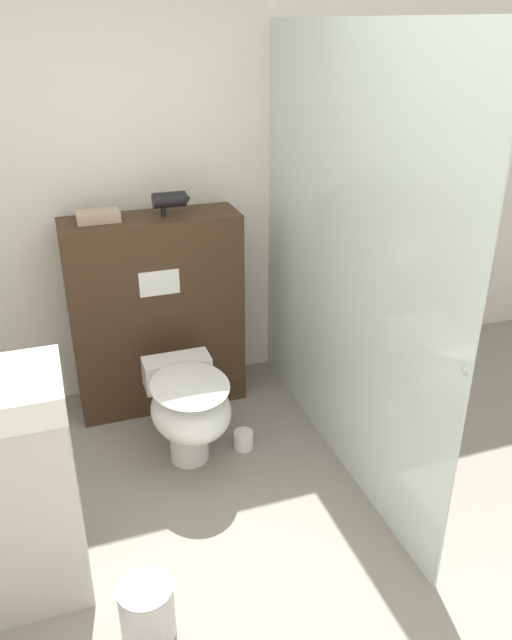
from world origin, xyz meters
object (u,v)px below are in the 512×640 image
toilet (189,408)px  waste_bin (147,611)px  sink_vanity (4,492)px  hair_drier (171,200)px

toilet → waste_bin: bearing=-112.8°
waste_bin → sink_vanity: bearing=138.8°
toilet → waste_bin: (-0.40, -0.96, -0.22)m
toilet → hair_drier: (0.10, 0.64, 0.91)m
toilet → waste_bin: 1.06m
sink_vanity → hair_drier: size_ratio=5.44×
sink_vanity → waste_bin: size_ratio=4.62×
hair_drier → sink_vanity: bearing=-128.2°
toilet → sink_vanity: (-0.85, -0.56, 0.15)m
toilet → sink_vanity: sink_vanity is taller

